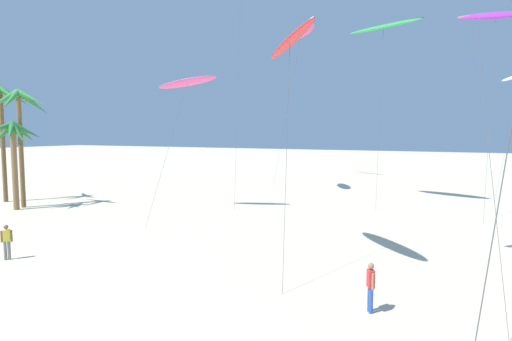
{
  "coord_description": "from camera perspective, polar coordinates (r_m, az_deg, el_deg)",
  "views": [
    {
      "loc": [
        9.32,
        8.88,
        6.1
      ],
      "look_at": [
        1.34,
        25.18,
        4.46
      ],
      "focal_mm": 30.27,
      "sensor_mm": 36.0,
      "label": 1
    }
  ],
  "objects": [
    {
      "name": "flying_kite_6",
      "position": [
        42.51,
        29.16,
        17.47
      ],
      "size": [
        6.1,
        11.21,
        16.27
      ],
      "color": "purple",
      "rests_on": "ground"
    },
    {
      "name": "person_foreground_walker",
      "position": [
        15.52,
        14.9,
        -14.44
      ],
      "size": [
        0.32,
        0.45,
        1.71
      ],
      "color": "#284CA3",
      "rests_on": "ground"
    },
    {
      "name": "person_near_right",
      "position": [
        23.95,
        -30.07,
        -8.01
      ],
      "size": [
        0.36,
        0.41,
        1.69
      ],
      "color": "slate",
      "rests_on": "ground"
    },
    {
      "name": "flying_kite_8",
      "position": [
        58.47,
        6.0,
        17.7
      ],
      "size": [
        5.13,
        11.7,
        19.71
      ],
      "color": "#EA5193",
      "rests_on": "ground"
    },
    {
      "name": "flying_kite_4",
      "position": [
        33.56,
        -9.06,
        11.43
      ],
      "size": [
        4.7,
        7.63,
        10.48
      ],
      "color": "#EA5193",
      "rests_on": "ground"
    },
    {
      "name": "palm_tree_1",
      "position": [
        43.28,
        -30.55,
        7.2
      ],
      "size": [
        4.66,
        4.4,
        10.04
      ],
      "color": "brown",
      "rests_on": "ground"
    },
    {
      "name": "flying_kite_9",
      "position": [
        39.07,
        16.51,
        17.79
      ],
      "size": [
        7.11,
        5.42,
        15.19
      ],
      "color": "green",
      "rests_on": "ground"
    },
    {
      "name": "palm_tree_0",
      "position": [
        39.2,
        -28.77,
        6.79
      ],
      "size": [
        4.68,
        4.52,
        9.49
      ],
      "color": "brown",
      "rests_on": "ground"
    },
    {
      "name": "flying_kite_1",
      "position": [
        19.85,
        4.5,
        16.64
      ],
      "size": [
        4.53,
        6.22,
        10.63
      ],
      "color": "red",
      "rests_on": "ground"
    },
    {
      "name": "palm_tree_2",
      "position": [
        38.3,
        -29.39,
        3.6
      ],
      "size": [
        3.64,
        4.1,
        6.93
      ],
      "color": "olive",
      "rests_on": "ground"
    }
  ]
}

